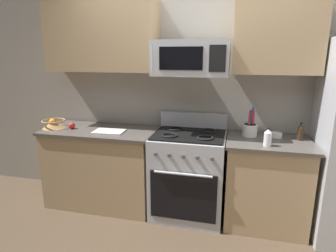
{
  "coord_description": "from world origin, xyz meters",
  "views": [
    {
      "loc": [
        0.45,
        -2.12,
        1.74
      ],
      "look_at": [
        -0.2,
        0.58,
        1.03
      ],
      "focal_mm": 30.16,
      "sensor_mm": 36.0,
      "label": 1
    }
  ],
  "objects_px": {
    "fruit_basket": "(54,123)",
    "bottle_soy": "(300,132)",
    "range_oven": "(189,173)",
    "cutting_board": "(109,132)",
    "bottle_vinegar": "(268,138)",
    "microwave": "(191,58)",
    "utensil_crock": "(250,129)",
    "prep_bowl": "(276,135)",
    "apple_loose": "(72,125)"
  },
  "relations": [
    {
      "from": "range_oven",
      "to": "prep_bowl",
      "type": "bearing_deg",
      "value": 8.93
    },
    {
      "from": "apple_loose",
      "to": "bottle_vinegar",
      "type": "relative_size",
      "value": 0.42
    },
    {
      "from": "apple_loose",
      "to": "prep_bowl",
      "type": "relative_size",
      "value": 0.61
    },
    {
      "from": "apple_loose",
      "to": "prep_bowl",
      "type": "bearing_deg",
      "value": 4.88
    },
    {
      "from": "cutting_board",
      "to": "fruit_basket",
      "type": "bearing_deg",
      "value": 177.85
    },
    {
      "from": "cutting_board",
      "to": "bottle_soy",
      "type": "bearing_deg",
      "value": 5.18
    },
    {
      "from": "range_oven",
      "to": "cutting_board",
      "type": "bearing_deg",
      "value": -173.77
    },
    {
      "from": "fruit_basket",
      "to": "cutting_board",
      "type": "relative_size",
      "value": 0.8
    },
    {
      "from": "prep_bowl",
      "to": "microwave",
      "type": "bearing_deg",
      "value": -172.88
    },
    {
      "from": "fruit_basket",
      "to": "prep_bowl",
      "type": "height_order",
      "value": "fruit_basket"
    },
    {
      "from": "apple_loose",
      "to": "range_oven",
      "type": "bearing_deg",
      "value": 2.22
    },
    {
      "from": "cutting_board",
      "to": "prep_bowl",
      "type": "xyz_separation_m",
      "value": [
        1.75,
        0.23,
        0.02
      ]
    },
    {
      "from": "microwave",
      "to": "prep_bowl",
      "type": "relative_size",
      "value": 6.16
    },
    {
      "from": "fruit_basket",
      "to": "bottle_soy",
      "type": "xyz_separation_m",
      "value": [
        2.67,
        0.15,
        0.03
      ]
    },
    {
      "from": "fruit_basket",
      "to": "bottle_vinegar",
      "type": "bearing_deg",
      "value": -2.87
    },
    {
      "from": "range_oven",
      "to": "microwave",
      "type": "distance_m",
      "value": 1.23
    },
    {
      "from": "range_oven",
      "to": "bottle_vinegar",
      "type": "xyz_separation_m",
      "value": [
        0.76,
        -0.19,
        0.52
      ]
    },
    {
      "from": "bottle_vinegar",
      "to": "bottle_soy",
      "type": "height_order",
      "value": "same"
    },
    {
      "from": "cutting_board",
      "to": "bottle_vinegar",
      "type": "distance_m",
      "value": 1.64
    },
    {
      "from": "fruit_basket",
      "to": "prep_bowl",
      "type": "bearing_deg",
      "value": 4.82
    },
    {
      "from": "cutting_board",
      "to": "bottle_soy",
      "type": "xyz_separation_m",
      "value": [
        1.97,
        0.18,
        0.07
      ]
    },
    {
      "from": "prep_bowl",
      "to": "bottle_vinegar",
      "type": "bearing_deg",
      "value": -109.87
    },
    {
      "from": "utensil_crock",
      "to": "apple_loose",
      "type": "height_order",
      "value": "utensil_crock"
    },
    {
      "from": "range_oven",
      "to": "bottle_vinegar",
      "type": "relative_size",
      "value": 6.11
    },
    {
      "from": "fruit_basket",
      "to": "apple_loose",
      "type": "height_order",
      "value": "fruit_basket"
    },
    {
      "from": "microwave",
      "to": "apple_loose",
      "type": "relative_size",
      "value": 10.11
    },
    {
      "from": "range_oven",
      "to": "microwave",
      "type": "relative_size",
      "value": 1.44
    },
    {
      "from": "microwave",
      "to": "bottle_soy",
      "type": "relative_size",
      "value": 4.23
    },
    {
      "from": "microwave",
      "to": "bottle_soy",
      "type": "xyz_separation_m",
      "value": [
        1.1,
        0.05,
        -0.71
      ]
    },
    {
      "from": "microwave",
      "to": "apple_loose",
      "type": "height_order",
      "value": "microwave"
    },
    {
      "from": "microwave",
      "to": "bottle_vinegar",
      "type": "distance_m",
      "value": 1.06
    },
    {
      "from": "apple_loose",
      "to": "prep_bowl",
      "type": "xyz_separation_m",
      "value": [
        2.23,
        0.19,
        -0.01
      ]
    },
    {
      "from": "bottle_soy",
      "to": "microwave",
      "type": "bearing_deg",
      "value": -177.13
    },
    {
      "from": "microwave",
      "to": "bottle_vinegar",
      "type": "bearing_deg",
      "value": -15.71
    },
    {
      "from": "microwave",
      "to": "bottle_vinegar",
      "type": "height_order",
      "value": "microwave"
    },
    {
      "from": "utensil_crock",
      "to": "fruit_basket",
      "type": "height_order",
      "value": "utensil_crock"
    },
    {
      "from": "cutting_board",
      "to": "bottle_soy",
      "type": "height_order",
      "value": "bottle_soy"
    },
    {
      "from": "microwave",
      "to": "bottle_soy",
      "type": "distance_m",
      "value": 1.31
    },
    {
      "from": "fruit_basket",
      "to": "apple_loose",
      "type": "bearing_deg",
      "value": 4.26
    },
    {
      "from": "utensil_crock",
      "to": "prep_bowl",
      "type": "xyz_separation_m",
      "value": [
        0.26,
        0.02,
        -0.05
      ]
    },
    {
      "from": "bottle_soy",
      "to": "fruit_basket",
      "type": "bearing_deg",
      "value": -176.74
    },
    {
      "from": "utensil_crock",
      "to": "cutting_board",
      "type": "distance_m",
      "value": 1.51
    },
    {
      "from": "cutting_board",
      "to": "bottle_vinegar",
      "type": "height_order",
      "value": "bottle_vinegar"
    },
    {
      "from": "apple_loose",
      "to": "microwave",
      "type": "bearing_deg",
      "value": 3.41
    },
    {
      "from": "bottle_vinegar",
      "to": "microwave",
      "type": "bearing_deg",
      "value": 164.29
    },
    {
      "from": "cutting_board",
      "to": "utensil_crock",
      "type": "bearing_deg",
      "value": 8.31
    },
    {
      "from": "prep_bowl",
      "to": "cutting_board",
      "type": "bearing_deg",
      "value": -172.41
    },
    {
      "from": "utensil_crock",
      "to": "bottle_soy",
      "type": "relative_size",
      "value": 1.76
    },
    {
      "from": "fruit_basket",
      "to": "prep_bowl",
      "type": "xyz_separation_m",
      "value": [
        2.46,
        0.21,
        -0.03
      ]
    },
    {
      "from": "range_oven",
      "to": "cutting_board",
      "type": "xyz_separation_m",
      "value": [
        -0.87,
        -0.1,
        0.45
      ]
    }
  ]
}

